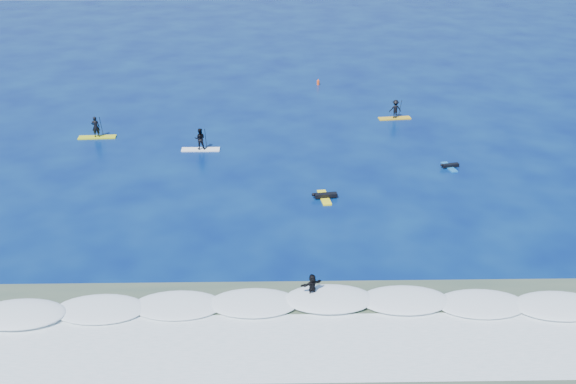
{
  "coord_description": "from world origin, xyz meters",
  "views": [
    {
      "loc": [
        -1.67,
        -37.29,
        20.59
      ],
      "look_at": [
        -0.98,
        2.47,
        0.6
      ],
      "focal_mm": 40.0,
      "sensor_mm": 36.0,
      "label": 1
    }
  ],
  "objects_px": {
    "wave_surfer": "(312,287)",
    "prone_paddler_near": "(325,196)",
    "marker_buoy": "(318,82)",
    "sup_paddler_left": "(96,130)",
    "sup_paddler_center": "(200,141)",
    "sup_paddler_right": "(395,110)",
    "prone_paddler_far": "(449,166)"
  },
  "relations": [
    {
      "from": "sup_paddler_center",
      "to": "sup_paddler_right",
      "type": "height_order",
      "value": "sup_paddler_center"
    },
    {
      "from": "sup_paddler_center",
      "to": "marker_buoy",
      "type": "height_order",
      "value": "sup_paddler_center"
    },
    {
      "from": "sup_paddler_right",
      "to": "wave_surfer",
      "type": "relative_size",
      "value": 1.5
    },
    {
      "from": "sup_paddler_center",
      "to": "prone_paddler_far",
      "type": "distance_m",
      "value": 20.0
    },
    {
      "from": "sup_paddler_center",
      "to": "prone_paddler_far",
      "type": "height_order",
      "value": "sup_paddler_center"
    },
    {
      "from": "sup_paddler_right",
      "to": "prone_paddler_far",
      "type": "bearing_deg",
      "value": -84.01
    },
    {
      "from": "wave_surfer",
      "to": "marker_buoy",
      "type": "bearing_deg",
      "value": 61.43
    },
    {
      "from": "sup_paddler_left",
      "to": "wave_surfer",
      "type": "relative_size",
      "value": 1.58
    },
    {
      "from": "sup_paddler_center",
      "to": "marker_buoy",
      "type": "distance_m",
      "value": 20.73
    },
    {
      "from": "sup_paddler_center",
      "to": "prone_paddler_near",
      "type": "distance_m",
      "value": 13.06
    },
    {
      "from": "sup_paddler_right",
      "to": "marker_buoy",
      "type": "relative_size",
      "value": 4.37
    },
    {
      "from": "prone_paddler_near",
      "to": "sup_paddler_center",
      "type": "bearing_deg",
      "value": 39.66
    },
    {
      "from": "sup_paddler_left",
      "to": "sup_paddler_right",
      "type": "height_order",
      "value": "sup_paddler_left"
    },
    {
      "from": "prone_paddler_far",
      "to": "wave_surfer",
      "type": "bearing_deg",
      "value": 132.32
    },
    {
      "from": "sup_paddler_left",
      "to": "sup_paddler_center",
      "type": "height_order",
      "value": "sup_paddler_left"
    },
    {
      "from": "sup_paddler_left",
      "to": "sup_paddler_right",
      "type": "bearing_deg",
      "value": 5.76
    },
    {
      "from": "prone_paddler_far",
      "to": "sup_paddler_right",
      "type": "bearing_deg",
      "value": -0.89
    },
    {
      "from": "prone_paddler_far",
      "to": "wave_surfer",
      "type": "height_order",
      "value": "wave_surfer"
    },
    {
      "from": "wave_surfer",
      "to": "prone_paddler_near",
      "type": "bearing_deg",
      "value": 58.18
    },
    {
      "from": "sup_paddler_left",
      "to": "sup_paddler_center",
      "type": "bearing_deg",
      "value": -20.8
    },
    {
      "from": "sup_paddler_left",
      "to": "prone_paddler_near",
      "type": "bearing_deg",
      "value": -35.35
    },
    {
      "from": "sup_paddler_left",
      "to": "prone_paddler_near",
      "type": "distance_m",
      "value": 22.15
    },
    {
      "from": "sup_paddler_right",
      "to": "wave_surfer",
      "type": "xyz_separation_m",
      "value": [
        -9.09,
        -27.83,
        -0.0
      ]
    },
    {
      "from": "marker_buoy",
      "to": "sup_paddler_right",
      "type": "bearing_deg",
      "value": -58.59
    },
    {
      "from": "prone_paddler_near",
      "to": "prone_paddler_far",
      "type": "xyz_separation_m",
      "value": [
        10.02,
        4.99,
        -0.03
      ]
    },
    {
      "from": "sup_paddler_right",
      "to": "prone_paddler_near",
      "type": "xyz_separation_m",
      "value": [
        -7.6,
        -15.97,
        -0.66
      ]
    },
    {
      "from": "sup_paddler_left",
      "to": "sup_paddler_right",
      "type": "xyz_separation_m",
      "value": [
        26.39,
        4.26,
        0.12
      ]
    },
    {
      "from": "sup_paddler_right",
      "to": "wave_surfer",
      "type": "distance_m",
      "value": 29.27
    },
    {
      "from": "marker_buoy",
      "to": "sup_paddler_left",
      "type": "bearing_deg",
      "value": -143.32
    },
    {
      "from": "sup_paddler_left",
      "to": "prone_paddler_far",
      "type": "xyz_separation_m",
      "value": [
        28.81,
        -6.73,
        -0.56
      ]
    },
    {
      "from": "sup_paddler_right",
      "to": "marker_buoy",
      "type": "height_order",
      "value": "sup_paddler_right"
    },
    {
      "from": "sup_paddler_left",
      "to": "prone_paddler_far",
      "type": "distance_m",
      "value": 29.59
    }
  ]
}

